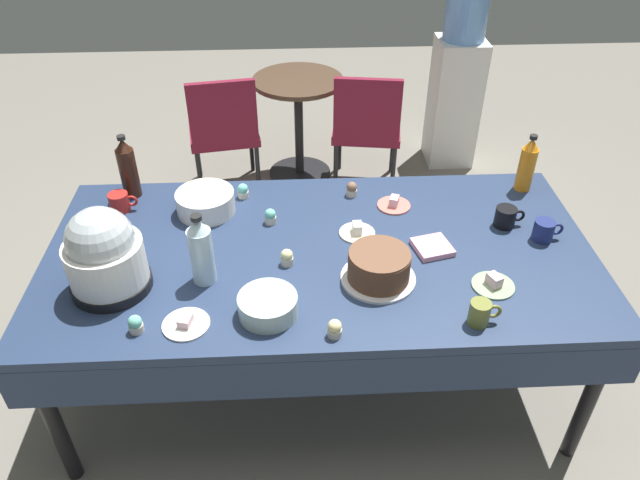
{
  "coord_description": "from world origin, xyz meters",
  "views": [
    {
      "loc": [
        -0.1,
        -1.89,
        2.23
      ],
      "look_at": [
        0.0,
        0.0,
        0.8
      ],
      "focal_mm": 33.54,
      "sensor_mm": 36.0,
      "label": 1
    }
  ],
  "objects_px": {
    "frosted_layer_cake": "(379,267)",
    "soda_bottle_water": "(201,251)",
    "dessert_plate_sage": "(493,284)",
    "dessert_plate_white": "(186,323)",
    "coffee_mug_navy": "(544,230)",
    "slow_cooker": "(104,254)",
    "cupcake_berry": "(270,216)",
    "coffee_mug_red": "(120,202)",
    "soda_bottle_orange_juice": "(527,165)",
    "coffee_mug_black": "(506,217)",
    "dessert_plate_cream": "(357,231)",
    "round_cafe_table": "(299,110)",
    "glass_salad_bowl": "(268,306)",
    "dessert_plate_coral": "(394,204)",
    "maroon_chair_left": "(224,128)",
    "potluck_table": "(320,262)",
    "cupcake_mint": "(243,191)",
    "coffee_mug_olive": "(480,313)",
    "ceramic_snack_bowl": "(206,202)",
    "cupcake_rose": "(335,329)",
    "soda_bottle_cola": "(128,168)",
    "cupcake_vanilla": "(352,189)",
    "water_cooler": "(456,84)",
    "cupcake_lemon": "(135,324)",
    "cupcake_cocoa": "(287,257)",
    "maroon_chair_right": "(367,124)"
  },
  "relations": [
    {
      "from": "slow_cooker",
      "to": "maroon_chair_right",
      "type": "height_order",
      "value": "slow_cooker"
    },
    {
      "from": "frosted_layer_cake",
      "to": "glass_salad_bowl",
      "type": "distance_m",
      "value": 0.44
    },
    {
      "from": "glass_salad_bowl",
      "to": "cupcake_rose",
      "type": "xyz_separation_m",
      "value": [
        0.23,
        -0.12,
        -0.01
      ]
    },
    {
      "from": "dessert_plate_white",
      "to": "water_cooler",
      "type": "xyz_separation_m",
      "value": [
        1.54,
        2.44,
        -0.17
      ]
    },
    {
      "from": "cupcake_rose",
      "to": "soda_bottle_orange_juice",
      "type": "bearing_deg",
      "value": 43.62
    },
    {
      "from": "dessert_plate_sage",
      "to": "coffee_mug_navy",
      "type": "xyz_separation_m",
      "value": [
        0.28,
        0.28,
        0.03
      ]
    },
    {
      "from": "water_cooler",
      "to": "dessert_plate_sage",
      "type": "bearing_deg",
      "value": -100.54
    },
    {
      "from": "cupcake_mint",
      "to": "round_cafe_table",
      "type": "bearing_deg",
      "value": 79.22
    },
    {
      "from": "coffee_mug_red",
      "to": "soda_bottle_orange_juice",
      "type": "bearing_deg",
      "value": 2.7
    },
    {
      "from": "slow_cooker",
      "to": "maroon_chair_right",
      "type": "relative_size",
      "value": 0.4
    },
    {
      "from": "coffee_mug_olive",
      "to": "maroon_chair_left",
      "type": "height_order",
      "value": "maroon_chair_left"
    },
    {
      "from": "round_cafe_table",
      "to": "coffee_mug_red",
      "type": "bearing_deg",
      "value": -117.77
    },
    {
      "from": "potluck_table",
      "to": "coffee_mug_olive",
      "type": "relative_size",
      "value": 19.29
    },
    {
      "from": "cupcake_berry",
      "to": "cupcake_mint",
      "type": "bearing_deg",
      "value": 121.31
    },
    {
      "from": "ceramic_snack_bowl",
      "to": "cupcake_rose",
      "type": "distance_m",
      "value": 0.93
    },
    {
      "from": "cupcake_lemon",
      "to": "cupcake_vanilla",
      "type": "relative_size",
      "value": 1.0
    },
    {
      "from": "potluck_table",
      "to": "soda_bottle_water",
      "type": "xyz_separation_m",
      "value": [
        -0.44,
        -0.16,
        0.2
      ]
    },
    {
      "from": "dessert_plate_cream",
      "to": "round_cafe_table",
      "type": "relative_size",
      "value": 0.21
    },
    {
      "from": "maroon_chair_left",
      "to": "round_cafe_table",
      "type": "distance_m",
      "value": 0.54
    },
    {
      "from": "dessert_plate_sage",
      "to": "dessert_plate_white",
      "type": "relative_size",
      "value": 0.96
    },
    {
      "from": "soda_bottle_orange_juice",
      "to": "coffee_mug_black",
      "type": "relative_size",
      "value": 2.14
    },
    {
      "from": "slow_cooker",
      "to": "cupcake_berry",
      "type": "bearing_deg",
      "value": 33.6
    },
    {
      "from": "glass_salad_bowl",
      "to": "soda_bottle_water",
      "type": "relative_size",
      "value": 0.72
    },
    {
      "from": "potluck_table",
      "to": "dessert_plate_white",
      "type": "height_order",
      "value": "dessert_plate_white"
    },
    {
      "from": "coffee_mug_red",
      "to": "coffee_mug_olive",
      "type": "height_order",
      "value": "coffee_mug_olive"
    },
    {
      "from": "soda_bottle_cola",
      "to": "cupcake_vanilla",
      "type": "bearing_deg",
      "value": -3.15
    },
    {
      "from": "slow_cooker",
      "to": "cupcake_berry",
      "type": "height_order",
      "value": "slow_cooker"
    },
    {
      "from": "dessert_plate_sage",
      "to": "cupcake_cocoa",
      "type": "relative_size",
      "value": 2.36
    },
    {
      "from": "cupcake_vanilla",
      "to": "maroon_chair_right",
      "type": "xyz_separation_m",
      "value": [
        0.22,
        1.24,
        -0.29
      ]
    },
    {
      "from": "dessert_plate_cream",
      "to": "soda_bottle_water",
      "type": "height_order",
      "value": "soda_bottle_water"
    },
    {
      "from": "round_cafe_table",
      "to": "dessert_plate_coral",
      "type": "bearing_deg",
      "value": -75.9
    },
    {
      "from": "cupcake_cocoa",
      "to": "soda_bottle_orange_juice",
      "type": "distance_m",
      "value": 1.2
    },
    {
      "from": "potluck_table",
      "to": "frosted_layer_cake",
      "type": "relative_size",
      "value": 7.75
    },
    {
      "from": "soda_bottle_water",
      "to": "dessert_plate_cream",
      "type": "bearing_deg",
      "value": 23.4
    },
    {
      "from": "glass_salad_bowl",
      "to": "soda_bottle_water",
      "type": "xyz_separation_m",
      "value": [
        -0.24,
        0.2,
        0.1
      ]
    },
    {
      "from": "dessert_plate_coral",
      "to": "cupcake_mint",
      "type": "distance_m",
      "value": 0.68
    },
    {
      "from": "dessert_plate_cream",
      "to": "coffee_mug_olive",
      "type": "relative_size",
      "value": 1.32
    },
    {
      "from": "ceramic_snack_bowl",
      "to": "cupcake_rose",
      "type": "xyz_separation_m",
      "value": [
        0.51,
        -0.77,
        -0.02
      ]
    },
    {
      "from": "glass_salad_bowl",
      "to": "coffee_mug_olive",
      "type": "distance_m",
      "value": 0.73
    },
    {
      "from": "dessert_plate_sage",
      "to": "dessert_plate_white",
      "type": "bearing_deg",
      "value": -172.57
    },
    {
      "from": "cupcake_lemon",
      "to": "round_cafe_table",
      "type": "xyz_separation_m",
      "value": [
        0.6,
        2.28,
        -0.28
      ]
    },
    {
      "from": "soda_bottle_orange_juice",
      "to": "maroon_chair_right",
      "type": "relative_size",
      "value": 0.32
    },
    {
      "from": "potluck_table",
      "to": "dessert_plate_sage",
      "type": "xyz_separation_m",
      "value": [
        0.63,
        -0.25,
        0.07
      ]
    },
    {
      "from": "maroon_chair_left",
      "to": "frosted_layer_cake",
      "type": "bearing_deg",
      "value": -67.83
    },
    {
      "from": "round_cafe_table",
      "to": "dessert_plate_cream",
      "type": "bearing_deg",
      "value": -83.22
    },
    {
      "from": "ceramic_snack_bowl",
      "to": "round_cafe_table",
      "type": "distance_m",
      "value": 1.65
    },
    {
      "from": "frosted_layer_cake",
      "to": "soda_bottle_water",
      "type": "distance_m",
      "value": 0.66
    },
    {
      "from": "glass_salad_bowl",
      "to": "dessert_plate_sage",
      "type": "height_order",
      "value": "glass_salad_bowl"
    },
    {
      "from": "dessert_plate_cream",
      "to": "soda_bottle_orange_juice",
      "type": "xyz_separation_m",
      "value": [
        0.8,
        0.32,
        0.11
      ]
    },
    {
      "from": "cupcake_lemon",
      "to": "coffee_mug_red",
      "type": "xyz_separation_m",
      "value": [
        -0.21,
        0.75,
        0.01
      ]
    }
  ]
}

